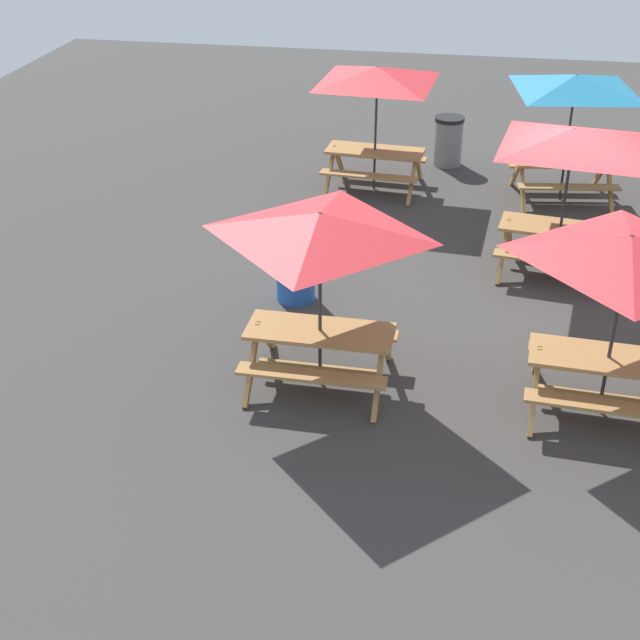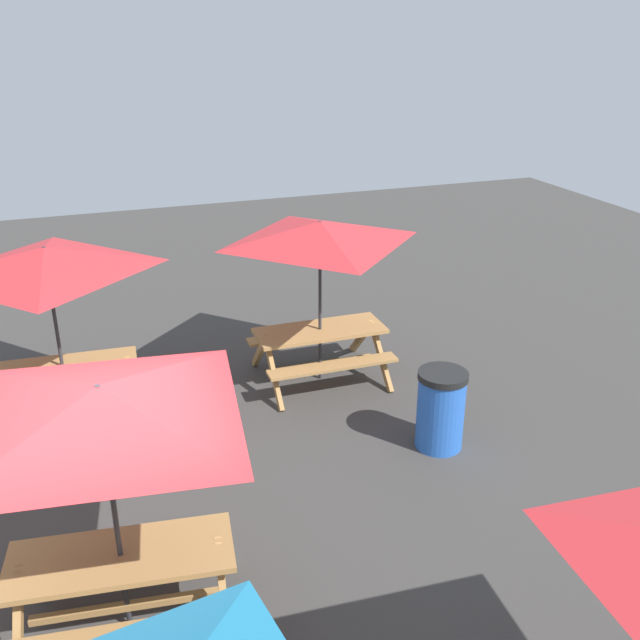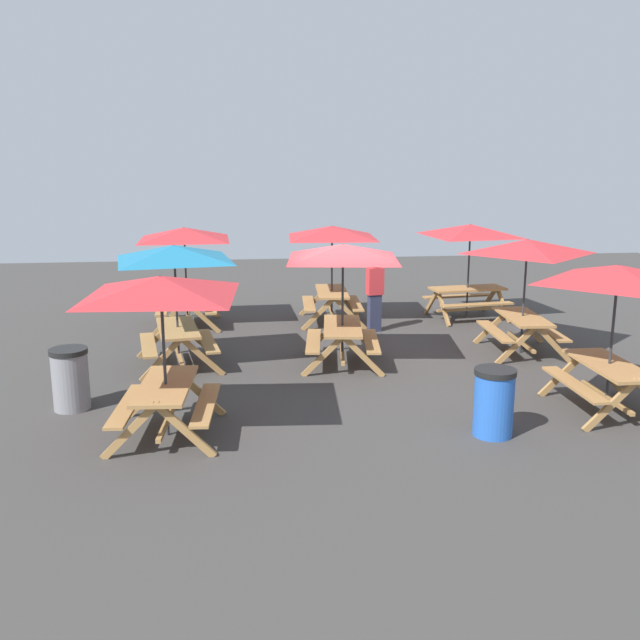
{
  "view_description": "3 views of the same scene",
  "coord_description": "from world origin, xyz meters",
  "px_view_note": "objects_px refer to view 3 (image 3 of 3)",
  "views": [
    {
      "loc": [
        1.51,
        12.65,
        6.23
      ],
      "look_at": [
        3.19,
        3.48,
        0.9
      ],
      "focal_mm": 50.0,
      "sensor_mm": 36.0,
      "label": 1
    },
    {
      "loc": [
        0.13,
        -5.03,
        4.73
      ],
      "look_at": [
        3.19,
        3.48,
        0.9
      ],
      "focal_mm": 40.0,
      "sensor_mm": 36.0,
      "label": 2
    },
    {
      "loc": [
        13.1,
        -2.23,
        3.88
      ],
      "look_at": [
        0.26,
        -0.66,
        0.9
      ],
      "focal_mm": 40.0,
      "sensor_mm": 36.0,
      "label": 3
    }
  ],
  "objects_px": {
    "picnic_table_2": "(175,262)",
    "trash_bin_blue": "(494,402)",
    "picnic_table_4": "(332,239)",
    "person_standing": "(375,293)",
    "picnic_table_3": "(184,241)",
    "picnic_table_5": "(161,298)",
    "picnic_table_6": "(527,255)",
    "picnic_table_0": "(343,261)",
    "trash_bin_gray": "(70,379)",
    "picnic_table_7": "(470,237)",
    "picnic_table_1": "(617,285)"
  },
  "relations": [
    {
      "from": "picnic_table_0",
      "to": "picnic_table_2",
      "type": "height_order",
      "value": "same"
    },
    {
      "from": "picnic_table_1",
      "to": "picnic_table_5",
      "type": "xyz_separation_m",
      "value": [
        0.19,
        -6.71,
        0.0
      ]
    },
    {
      "from": "picnic_table_5",
      "to": "person_standing",
      "type": "height_order",
      "value": "picnic_table_5"
    },
    {
      "from": "picnic_table_6",
      "to": "picnic_table_5",
      "type": "bearing_deg",
      "value": -58.28
    },
    {
      "from": "picnic_table_3",
      "to": "picnic_table_6",
      "type": "relative_size",
      "value": 1.21
    },
    {
      "from": "trash_bin_blue",
      "to": "picnic_table_2",
      "type": "bearing_deg",
      "value": -130.66
    },
    {
      "from": "picnic_table_4",
      "to": "picnic_table_5",
      "type": "relative_size",
      "value": 1.0
    },
    {
      "from": "trash_bin_gray",
      "to": "person_standing",
      "type": "height_order",
      "value": "person_standing"
    },
    {
      "from": "picnic_table_4",
      "to": "trash_bin_blue",
      "type": "distance_m",
      "value": 7.58
    },
    {
      "from": "picnic_table_2",
      "to": "picnic_table_6",
      "type": "relative_size",
      "value": 1.2
    },
    {
      "from": "picnic_table_6",
      "to": "person_standing",
      "type": "bearing_deg",
      "value": -125.84
    },
    {
      "from": "picnic_table_4",
      "to": "trash_bin_gray",
      "type": "height_order",
      "value": "picnic_table_4"
    },
    {
      "from": "picnic_table_3",
      "to": "picnic_table_4",
      "type": "xyz_separation_m",
      "value": [
        0.03,
        3.4,
        0.0
      ]
    },
    {
      "from": "picnic_table_5",
      "to": "picnic_table_7",
      "type": "xyz_separation_m",
      "value": [
        -6.75,
        6.63,
        0.0
      ]
    },
    {
      "from": "picnic_table_3",
      "to": "picnic_table_7",
      "type": "relative_size",
      "value": 1.01
    },
    {
      "from": "picnic_table_0",
      "to": "trash_bin_blue",
      "type": "height_order",
      "value": "picnic_table_0"
    },
    {
      "from": "picnic_table_1",
      "to": "picnic_table_2",
      "type": "relative_size",
      "value": 0.83
    },
    {
      "from": "picnic_table_3",
      "to": "person_standing",
      "type": "relative_size",
      "value": 1.69
    },
    {
      "from": "picnic_table_7",
      "to": "trash_bin_gray",
      "type": "bearing_deg",
      "value": -153.41
    },
    {
      "from": "picnic_table_4",
      "to": "trash_bin_gray",
      "type": "xyz_separation_m",
      "value": [
        5.48,
        -4.88,
        -1.49
      ]
    },
    {
      "from": "picnic_table_2",
      "to": "trash_bin_gray",
      "type": "relative_size",
      "value": 2.85
    },
    {
      "from": "picnic_table_2",
      "to": "picnic_table_3",
      "type": "relative_size",
      "value": 0.99
    },
    {
      "from": "picnic_table_0",
      "to": "person_standing",
      "type": "distance_m",
      "value": 2.95
    },
    {
      "from": "picnic_table_2",
      "to": "trash_bin_blue",
      "type": "relative_size",
      "value": 2.85
    },
    {
      "from": "trash_bin_gray",
      "to": "picnic_table_3",
      "type": "bearing_deg",
      "value": 164.99
    },
    {
      "from": "picnic_table_3",
      "to": "picnic_table_1",
      "type": "bearing_deg",
      "value": 44.53
    },
    {
      "from": "picnic_table_5",
      "to": "picnic_table_6",
      "type": "height_order",
      "value": "same"
    },
    {
      "from": "picnic_table_5",
      "to": "trash_bin_blue",
      "type": "height_order",
      "value": "picnic_table_5"
    },
    {
      "from": "picnic_table_1",
      "to": "trash_bin_blue",
      "type": "distance_m",
      "value": 2.7
    },
    {
      "from": "picnic_table_4",
      "to": "person_standing",
      "type": "bearing_deg",
      "value": 42.37
    },
    {
      "from": "picnic_table_0",
      "to": "picnic_table_1",
      "type": "height_order",
      "value": "same"
    },
    {
      "from": "person_standing",
      "to": "picnic_table_0",
      "type": "bearing_deg",
      "value": 54.03
    },
    {
      "from": "picnic_table_5",
      "to": "trash_bin_blue",
      "type": "xyz_separation_m",
      "value": [
        0.56,
        4.59,
        -1.49
      ]
    },
    {
      "from": "picnic_table_6",
      "to": "picnic_table_0",
      "type": "bearing_deg",
      "value": -80.83
    },
    {
      "from": "picnic_table_2",
      "to": "picnic_table_6",
      "type": "xyz_separation_m",
      "value": [
        -0.13,
        6.8,
        0.0
      ]
    },
    {
      "from": "picnic_table_5",
      "to": "picnic_table_6",
      "type": "relative_size",
      "value": 1.21
    },
    {
      "from": "picnic_table_5",
      "to": "trash_bin_gray",
      "type": "relative_size",
      "value": 2.88
    },
    {
      "from": "picnic_table_3",
      "to": "trash_bin_blue",
      "type": "bearing_deg",
      "value": 31.21
    },
    {
      "from": "picnic_table_0",
      "to": "picnic_table_5",
      "type": "distance_m",
      "value": 4.41
    },
    {
      "from": "picnic_table_7",
      "to": "trash_bin_blue",
      "type": "relative_size",
      "value": 2.86
    },
    {
      "from": "picnic_table_1",
      "to": "picnic_table_2",
      "type": "height_order",
      "value": "same"
    },
    {
      "from": "picnic_table_4",
      "to": "picnic_table_5",
      "type": "height_order",
      "value": "same"
    },
    {
      "from": "trash_bin_gray",
      "to": "picnic_table_6",
      "type": "bearing_deg",
      "value": 105.47
    },
    {
      "from": "picnic_table_0",
      "to": "trash_bin_gray",
      "type": "xyz_separation_m",
      "value": [
        1.94,
        -4.59,
        -1.49
      ]
    },
    {
      "from": "picnic_table_4",
      "to": "person_standing",
      "type": "distance_m",
      "value": 1.73
    },
    {
      "from": "picnic_table_2",
      "to": "picnic_table_3",
      "type": "xyz_separation_m",
      "value": [
        -3.33,
        -0.03,
        0.0
      ]
    },
    {
      "from": "picnic_table_0",
      "to": "person_standing",
      "type": "relative_size",
      "value": 1.68
    },
    {
      "from": "picnic_table_7",
      "to": "picnic_table_3",
      "type": "bearing_deg",
      "value": 172.65
    },
    {
      "from": "picnic_table_0",
      "to": "picnic_table_5",
      "type": "xyz_separation_m",
      "value": [
        3.22,
        -3.01,
        0.0
      ]
    },
    {
      "from": "picnic_table_0",
      "to": "picnic_table_7",
      "type": "relative_size",
      "value": 1.0
    }
  ]
}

